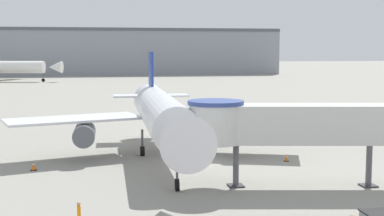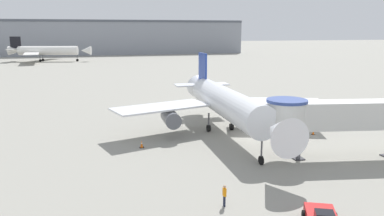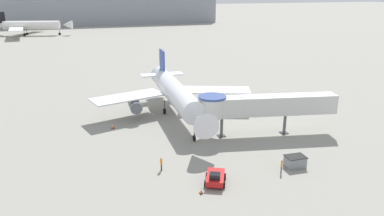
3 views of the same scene
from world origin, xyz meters
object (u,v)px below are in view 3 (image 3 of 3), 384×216
(traffic_cone_apron_front, at_px, (201,191))
(ground_crew_marshaller, at_px, (161,163))
(pushback_tug_red, at_px, (215,178))
(traffic_cone_port_wing, at_px, (113,126))
(jet_bridge, at_px, (258,105))
(traffic_cone_starboard_wing, at_px, (241,114))
(main_airplane, at_px, (176,93))
(service_container_gray, at_px, (295,161))
(ground_crew_wing_walker, at_px, (282,166))
(background_jet_black_tail, at_px, (30,25))

(traffic_cone_apron_front, xyz_separation_m, ground_crew_marshaller, (-2.93, 6.55, 0.67))
(pushback_tug_red, bearing_deg, ground_crew_marshaller, 161.17)
(traffic_cone_port_wing, bearing_deg, traffic_cone_apron_front, -72.69)
(jet_bridge, height_order, traffic_cone_starboard_wing, jet_bridge)
(main_airplane, distance_m, ground_crew_marshaller, 20.24)
(ground_crew_marshaller, bearing_deg, jet_bridge, -70.30)
(service_container_gray, distance_m, ground_crew_wing_walker, 2.71)
(ground_crew_wing_walker, bearing_deg, traffic_cone_port_wing, -105.24)
(jet_bridge, bearing_deg, traffic_cone_apron_front, -124.50)
(traffic_cone_starboard_wing, distance_m, background_jet_black_tail, 138.39)
(jet_bridge, height_order, ground_crew_marshaller, jet_bridge)
(main_airplane, xyz_separation_m, jet_bridge, (9.56, -11.70, 0.52))
(pushback_tug_red, distance_m, ground_crew_marshaller, 7.15)
(pushback_tug_red, bearing_deg, traffic_cone_apron_front, -119.25)
(traffic_cone_port_wing, relative_size, traffic_cone_apron_front, 1.21)
(ground_crew_marshaller, relative_size, ground_crew_wing_walker, 0.97)
(ground_crew_marshaller, bearing_deg, traffic_cone_port_wing, 10.90)
(main_airplane, distance_m, service_container_gray, 24.83)
(service_container_gray, xyz_separation_m, background_jet_black_tail, (-43.42, 150.61, 3.90))
(traffic_cone_port_wing, height_order, ground_crew_marshaller, ground_crew_marshaller)
(service_container_gray, bearing_deg, traffic_cone_apron_front, -169.20)
(traffic_cone_starboard_wing, height_order, background_jet_black_tail, background_jet_black_tail)
(jet_bridge, bearing_deg, ground_crew_wing_walker, -92.91)
(traffic_cone_starboard_wing, bearing_deg, traffic_cone_port_wing, 179.16)
(traffic_cone_apron_front, bearing_deg, background_jet_black_tail, 101.16)
(traffic_cone_apron_front, relative_size, ground_crew_marshaller, 0.39)
(main_airplane, relative_size, traffic_cone_apron_front, 45.57)
(traffic_cone_starboard_wing, height_order, ground_crew_wing_walker, ground_crew_wing_walker)
(jet_bridge, xyz_separation_m, ground_crew_wing_walker, (-2.85, -12.08, -3.65))
(traffic_cone_port_wing, relative_size, ground_crew_marshaller, 0.48)
(traffic_cone_starboard_wing, bearing_deg, ground_crew_wing_walker, -101.58)
(traffic_cone_apron_front, height_order, ground_crew_marshaller, ground_crew_marshaller)
(ground_crew_marshaller, relative_size, background_jet_black_tail, 0.05)
(service_container_gray, xyz_separation_m, ground_crew_marshaller, (-16.13, 4.03, 0.26))
(jet_bridge, xyz_separation_m, ground_crew_marshaller, (-16.47, -7.06, -3.68))
(traffic_cone_port_wing, bearing_deg, jet_bridge, -23.83)
(main_airplane, xyz_separation_m, traffic_cone_apron_front, (-3.98, -25.32, -3.83))
(pushback_tug_red, xyz_separation_m, ground_crew_wing_walker, (8.46, -0.08, 0.28))
(traffic_cone_port_wing, distance_m, traffic_cone_apron_front, 23.80)
(ground_crew_wing_walker, bearing_deg, traffic_cone_apron_front, -47.08)
(service_container_gray, xyz_separation_m, ground_crew_wing_walker, (-2.51, -0.99, 0.30))
(traffic_cone_apron_front, xyz_separation_m, background_jet_black_tail, (-30.22, 153.13, 4.30))
(traffic_cone_starboard_wing, bearing_deg, pushback_tug_red, -121.50)
(traffic_cone_starboard_wing, bearing_deg, jet_bridge, -99.24)
(traffic_cone_apron_front, distance_m, ground_crew_marshaller, 7.21)
(service_container_gray, bearing_deg, background_jet_black_tail, 106.08)
(pushback_tug_red, distance_m, traffic_cone_apron_front, 2.79)
(jet_bridge, xyz_separation_m, traffic_cone_port_wing, (-20.62, 9.11, -4.28))
(service_container_gray, height_order, traffic_cone_starboard_wing, service_container_gray)
(traffic_cone_starboard_wing, xyz_separation_m, ground_crew_marshaller, (-17.90, -15.84, 0.67))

